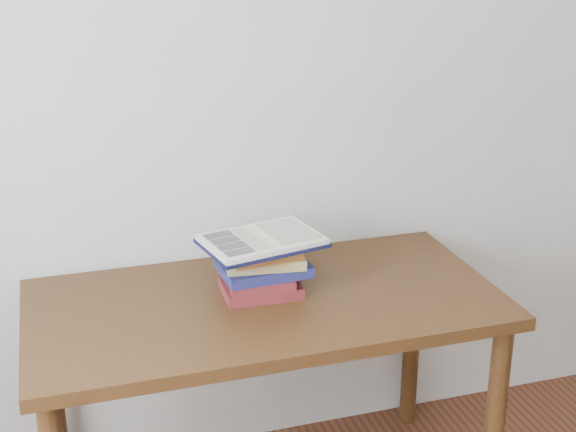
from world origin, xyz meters
name	(u,v)px	position (x,y,z in m)	size (l,w,h in m)	color
desk	(266,328)	(-0.04, 1.38, 0.65)	(1.39, 0.69, 0.74)	#452B11
book_stack	(262,269)	(-0.04, 1.41, 0.82)	(0.26, 0.21, 0.16)	maroon
open_book	(262,241)	(-0.03, 1.42, 0.91)	(0.38, 0.30, 0.03)	black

